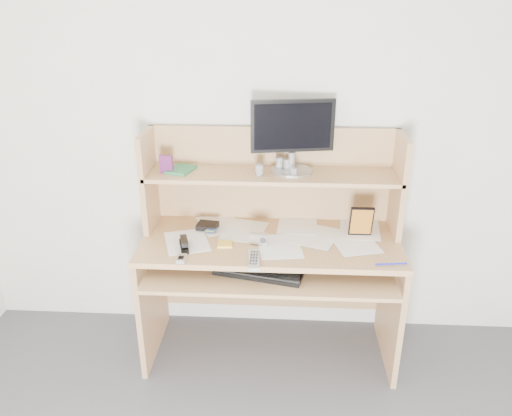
# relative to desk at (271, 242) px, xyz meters

# --- Properties ---
(back_wall) EXTENTS (3.60, 0.04, 2.50)m
(back_wall) POSITION_rel_desk_xyz_m (0.00, 0.24, 0.56)
(back_wall) COLOR silver
(back_wall) RESTS_ON floor
(desk) EXTENTS (1.40, 0.70, 1.30)m
(desk) POSITION_rel_desk_xyz_m (0.00, 0.00, 0.00)
(desk) COLOR tan
(desk) RESTS_ON floor
(paper_clutter) EXTENTS (1.32, 0.54, 0.01)m
(paper_clutter) POSITION_rel_desk_xyz_m (0.00, -0.08, 0.06)
(paper_clutter) COLOR white
(paper_clutter) RESTS_ON desk
(keyboard) EXTENTS (0.48, 0.26, 0.03)m
(keyboard) POSITION_rel_desk_xyz_m (-0.05, -0.28, -0.03)
(keyboard) COLOR black
(keyboard) RESTS_ON desk
(tv_remote) EXTENTS (0.07, 0.20, 0.02)m
(tv_remote) POSITION_rel_desk_xyz_m (-0.08, -0.34, 0.07)
(tv_remote) COLOR #AEADA8
(tv_remote) RESTS_ON paper_clutter
(flip_phone) EXTENTS (0.04, 0.08, 0.02)m
(flip_phone) POSITION_rel_desk_xyz_m (-0.44, -0.34, 0.07)
(flip_phone) COLOR silver
(flip_phone) RESTS_ON paper_clutter
(stapler) EXTENTS (0.08, 0.15, 0.05)m
(stapler) POSITION_rel_desk_xyz_m (-0.45, -0.21, 0.08)
(stapler) COLOR black
(stapler) RESTS_ON paper_clutter
(wallet) EXTENTS (0.13, 0.11, 0.03)m
(wallet) POSITION_rel_desk_xyz_m (-0.36, 0.03, 0.08)
(wallet) COLOR black
(wallet) RESTS_ON paper_clutter
(sticky_note_pad) EXTENTS (0.08, 0.08, 0.01)m
(sticky_note_pad) POSITION_rel_desk_xyz_m (-0.24, -0.16, 0.06)
(sticky_note_pad) COLOR yellow
(sticky_note_pad) RESTS_ON desk
(digital_camera) EXTENTS (0.10, 0.05, 0.06)m
(digital_camera) POSITION_rel_desk_xyz_m (-0.06, -0.14, 0.09)
(digital_camera) COLOR #BDBDC0
(digital_camera) RESTS_ON paper_clutter
(game_case) EXTENTS (0.13, 0.02, 0.18)m
(game_case) POSITION_rel_desk_xyz_m (0.49, -0.02, 0.15)
(game_case) COLOR black
(game_case) RESTS_ON paper_clutter
(blue_pen) EXTENTS (0.16, 0.03, 0.01)m
(blue_pen) POSITION_rel_desk_xyz_m (0.60, -0.33, 0.07)
(blue_pen) COLOR #181DB6
(blue_pen) RESTS_ON paper_clutter
(card_box) EXTENTS (0.07, 0.03, 0.10)m
(card_box) POSITION_rel_desk_xyz_m (-0.57, 0.04, 0.44)
(card_box) COLOR maroon
(card_box) RESTS_ON desk
(shelf_book) EXTENTS (0.16, 0.19, 0.02)m
(shelf_book) POSITION_rel_desk_xyz_m (-0.50, 0.07, 0.39)
(shelf_book) COLOR #378A4D
(shelf_book) RESTS_ON desk
(chip_stack_a) EXTENTS (0.06, 0.06, 0.06)m
(chip_stack_a) POSITION_rel_desk_xyz_m (-0.07, 0.03, 0.42)
(chip_stack_a) COLOR black
(chip_stack_a) RESTS_ON desk
(chip_stack_b) EXTENTS (0.05, 0.05, 0.07)m
(chip_stack_b) POSITION_rel_desk_xyz_m (0.08, 0.11, 0.42)
(chip_stack_b) COLOR silver
(chip_stack_b) RESTS_ON desk
(chip_stack_c) EXTENTS (0.05, 0.05, 0.05)m
(chip_stack_c) POSITION_rel_desk_xyz_m (0.12, 0.03, 0.41)
(chip_stack_c) COLOR black
(chip_stack_c) RESTS_ON desk
(chip_stack_d) EXTENTS (0.04, 0.04, 0.07)m
(chip_stack_d) POSITION_rel_desk_xyz_m (0.04, 0.12, 0.42)
(chip_stack_d) COLOR white
(chip_stack_d) RESTS_ON desk
(monitor) EXTENTS (0.45, 0.23, 0.39)m
(monitor) POSITION_rel_desk_xyz_m (0.11, 0.11, 0.59)
(monitor) COLOR #B1B1B6
(monitor) RESTS_ON desk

